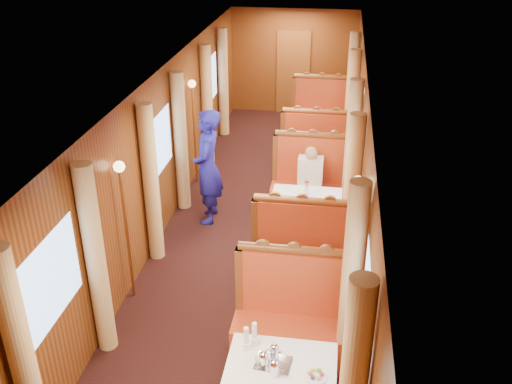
% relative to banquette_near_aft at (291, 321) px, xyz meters
% --- Properties ---
extents(floor, '(3.00, 12.00, 0.01)m').
position_rel_banquette_near_aft_xyz_m(floor, '(-0.75, 2.49, -0.42)').
color(floor, black).
rests_on(floor, ground).
extents(ceiling, '(3.00, 12.00, 0.01)m').
position_rel_banquette_near_aft_xyz_m(ceiling, '(-0.75, 2.49, 2.08)').
color(ceiling, silver).
rests_on(ceiling, wall_left).
extents(wall_far, '(3.00, 0.01, 2.50)m').
position_rel_banquette_near_aft_xyz_m(wall_far, '(-0.75, 8.49, 0.83)').
color(wall_far, brown).
rests_on(wall_far, floor).
extents(wall_left, '(0.01, 12.00, 2.50)m').
position_rel_banquette_near_aft_xyz_m(wall_left, '(-2.25, 2.49, 0.83)').
color(wall_left, brown).
rests_on(wall_left, floor).
extents(wall_right, '(0.01, 12.00, 2.50)m').
position_rel_banquette_near_aft_xyz_m(wall_right, '(0.75, 2.49, 0.83)').
color(wall_right, brown).
rests_on(wall_right, floor).
extents(doorway_far, '(0.80, 0.04, 2.00)m').
position_rel_banquette_near_aft_xyz_m(doorway_far, '(-0.75, 8.46, 0.58)').
color(doorway_far, brown).
rests_on(doorway_far, floor).
extents(banquette_near_aft, '(1.30, 0.55, 1.34)m').
position_rel_banquette_near_aft_xyz_m(banquette_near_aft, '(0.00, 0.00, 0.00)').
color(banquette_near_aft, '#AB1C13').
rests_on(banquette_near_aft, floor).
extents(table_mid, '(1.05, 0.72, 0.75)m').
position_rel_banquette_near_aft_xyz_m(table_mid, '(0.00, 2.49, -0.05)').
color(table_mid, white).
rests_on(table_mid, floor).
extents(banquette_mid_fwd, '(1.30, 0.55, 1.34)m').
position_rel_banquette_near_aft_xyz_m(banquette_mid_fwd, '(0.00, 1.47, 0.00)').
color(banquette_mid_fwd, '#AB1C13').
rests_on(banquette_mid_fwd, floor).
extents(banquette_mid_aft, '(1.30, 0.55, 1.34)m').
position_rel_banquette_near_aft_xyz_m(banquette_mid_aft, '(0.00, 3.50, 0.00)').
color(banquette_mid_aft, '#AB1C13').
rests_on(banquette_mid_aft, floor).
extents(table_far, '(1.05, 0.72, 0.75)m').
position_rel_banquette_near_aft_xyz_m(table_far, '(0.00, 5.99, -0.05)').
color(table_far, white).
rests_on(table_far, floor).
extents(banquette_far_fwd, '(1.30, 0.55, 1.34)m').
position_rel_banquette_near_aft_xyz_m(banquette_far_fwd, '(0.00, 4.97, 0.00)').
color(banquette_far_fwd, '#AB1C13').
rests_on(banquette_far_fwd, floor).
extents(banquette_far_aft, '(1.30, 0.55, 1.34)m').
position_rel_banquette_near_aft_xyz_m(banquette_far_aft, '(0.00, 7.00, 0.00)').
color(banquette_far_aft, '#AB1C13').
rests_on(banquette_far_aft, floor).
extents(tea_tray, '(0.37, 0.29, 0.01)m').
position_rel_banquette_near_aft_xyz_m(tea_tray, '(-0.08, -1.04, 0.33)').
color(tea_tray, silver).
rests_on(tea_tray, table_near).
extents(teapot_left, '(0.17, 0.13, 0.13)m').
position_rel_banquette_near_aft_xyz_m(teapot_left, '(-0.16, -1.08, 0.39)').
color(teapot_left, silver).
rests_on(teapot_left, tea_tray).
extents(teapot_right, '(0.20, 0.18, 0.14)m').
position_rel_banquette_near_aft_xyz_m(teapot_right, '(-0.05, -1.17, 0.39)').
color(teapot_right, silver).
rests_on(teapot_right, tea_tray).
extents(teapot_back, '(0.16, 0.13, 0.12)m').
position_rel_banquette_near_aft_xyz_m(teapot_back, '(-0.08, -0.95, 0.39)').
color(teapot_back, silver).
rests_on(teapot_back, tea_tray).
extents(fruit_plate, '(0.22, 0.22, 0.05)m').
position_rel_banquette_near_aft_xyz_m(fruit_plate, '(0.33, -1.14, 0.35)').
color(fruit_plate, white).
rests_on(fruit_plate, table_near).
extents(cup_inboard, '(0.08, 0.08, 0.26)m').
position_rel_banquette_near_aft_xyz_m(cup_inboard, '(-0.36, -0.87, 0.43)').
color(cup_inboard, white).
rests_on(cup_inboard, table_near).
extents(cup_outboard, '(0.08, 0.08, 0.26)m').
position_rel_banquette_near_aft_xyz_m(cup_outboard, '(-0.30, -0.80, 0.43)').
color(cup_outboard, white).
rests_on(cup_outboard, table_near).
extents(rose_vase_mid, '(0.06, 0.06, 0.36)m').
position_rel_banquette_near_aft_xyz_m(rose_vase_mid, '(-0.01, 2.51, 0.50)').
color(rose_vase_mid, silver).
rests_on(rose_vase_mid, table_mid).
extents(rose_vase_far, '(0.06, 0.06, 0.36)m').
position_rel_banquette_near_aft_xyz_m(rose_vase_far, '(0.02, 5.96, 0.50)').
color(rose_vase_far, silver).
rests_on(rose_vase_far, table_far).
extents(window_left_near, '(0.01, 1.20, 0.90)m').
position_rel_banquette_near_aft_xyz_m(window_left_near, '(-2.24, -1.01, 1.03)').
color(window_left_near, '#86ADDE').
rests_on(window_left_near, wall_left).
extents(curtain_left_near_a, '(0.22, 0.22, 2.35)m').
position_rel_banquette_near_aft_xyz_m(curtain_left_near_a, '(-2.13, -1.79, 0.75)').
color(curtain_left_near_a, tan).
rests_on(curtain_left_near_a, floor).
extents(curtain_left_near_b, '(0.22, 0.22, 2.35)m').
position_rel_banquette_near_aft_xyz_m(curtain_left_near_b, '(-2.13, -0.23, 0.75)').
color(curtain_left_near_b, tan).
rests_on(curtain_left_near_b, floor).
extents(window_right_near, '(0.01, 1.20, 0.90)m').
position_rel_banquette_near_aft_xyz_m(window_right_near, '(0.74, -1.01, 1.03)').
color(window_right_near, '#86ADDE').
rests_on(window_right_near, wall_right).
extents(curtain_right_near_b, '(0.22, 0.22, 2.35)m').
position_rel_banquette_near_aft_xyz_m(curtain_right_near_b, '(0.63, -0.23, 0.75)').
color(curtain_right_near_b, tan).
rests_on(curtain_right_near_b, floor).
extents(window_left_mid, '(0.01, 1.20, 0.90)m').
position_rel_banquette_near_aft_xyz_m(window_left_mid, '(-2.24, 2.49, 1.03)').
color(window_left_mid, '#86ADDE').
rests_on(window_left_mid, wall_left).
extents(curtain_left_mid_a, '(0.22, 0.22, 2.35)m').
position_rel_banquette_near_aft_xyz_m(curtain_left_mid_a, '(-2.13, 1.71, 0.75)').
color(curtain_left_mid_a, tan).
rests_on(curtain_left_mid_a, floor).
extents(curtain_left_mid_b, '(0.22, 0.22, 2.35)m').
position_rel_banquette_near_aft_xyz_m(curtain_left_mid_b, '(-2.13, 3.27, 0.75)').
color(curtain_left_mid_b, tan).
rests_on(curtain_left_mid_b, floor).
extents(window_right_mid, '(0.01, 1.20, 0.90)m').
position_rel_banquette_near_aft_xyz_m(window_right_mid, '(0.74, 2.49, 1.03)').
color(window_right_mid, '#86ADDE').
rests_on(window_right_mid, wall_right).
extents(curtain_right_mid_a, '(0.22, 0.22, 2.35)m').
position_rel_banquette_near_aft_xyz_m(curtain_right_mid_a, '(0.63, 1.71, 0.75)').
color(curtain_right_mid_a, tan).
rests_on(curtain_right_mid_a, floor).
extents(curtain_right_mid_b, '(0.22, 0.22, 2.35)m').
position_rel_banquette_near_aft_xyz_m(curtain_right_mid_b, '(0.63, 3.27, 0.75)').
color(curtain_right_mid_b, tan).
rests_on(curtain_right_mid_b, floor).
extents(window_left_far, '(0.01, 1.20, 0.90)m').
position_rel_banquette_near_aft_xyz_m(window_left_far, '(-2.24, 5.99, 1.03)').
color(window_left_far, '#86ADDE').
rests_on(window_left_far, wall_left).
extents(curtain_left_far_a, '(0.22, 0.22, 2.35)m').
position_rel_banquette_near_aft_xyz_m(curtain_left_far_a, '(-2.13, 5.21, 0.75)').
color(curtain_left_far_a, tan).
rests_on(curtain_left_far_a, floor).
extents(curtain_left_far_b, '(0.22, 0.22, 2.35)m').
position_rel_banquette_near_aft_xyz_m(curtain_left_far_b, '(-2.13, 6.77, 0.75)').
color(curtain_left_far_b, tan).
rests_on(curtain_left_far_b, floor).
extents(window_right_far, '(0.01, 1.20, 0.90)m').
position_rel_banquette_near_aft_xyz_m(window_right_far, '(0.74, 5.99, 1.03)').
color(window_right_far, '#86ADDE').
rests_on(window_right_far, wall_right).
extents(curtain_right_far_a, '(0.22, 0.22, 2.35)m').
position_rel_banquette_near_aft_xyz_m(curtain_right_far_a, '(0.63, 5.21, 0.75)').
color(curtain_right_far_a, tan).
rests_on(curtain_right_far_a, floor).
extents(curtain_right_far_b, '(0.22, 0.22, 2.35)m').
position_rel_banquette_near_aft_xyz_m(curtain_right_far_b, '(0.63, 6.77, 0.75)').
color(curtain_right_far_b, tan).
rests_on(curtain_right_far_b, floor).
extents(sconce_left_fore, '(0.14, 0.14, 1.95)m').
position_rel_banquette_near_aft_xyz_m(sconce_left_fore, '(-2.15, 0.74, 0.96)').
color(sconce_left_fore, '#BF8C3F').
rests_on(sconce_left_fore, floor).
extents(sconce_right_fore, '(0.14, 0.14, 1.95)m').
position_rel_banquette_near_aft_xyz_m(sconce_right_fore, '(0.65, 0.74, 0.96)').
color(sconce_right_fore, '#BF8C3F').
rests_on(sconce_right_fore, floor).
extents(sconce_left_aft, '(0.14, 0.14, 1.95)m').
position_rel_banquette_near_aft_xyz_m(sconce_left_aft, '(-2.15, 4.24, 0.96)').
color(sconce_left_aft, '#BF8C3F').
rests_on(sconce_left_aft, floor).
extents(sconce_right_aft, '(0.14, 0.14, 1.95)m').
position_rel_banquette_near_aft_xyz_m(sconce_right_aft, '(0.65, 4.24, 0.96)').
color(sconce_right_aft, '#BF8C3F').
rests_on(sconce_right_aft, floor).
extents(steward, '(0.51, 0.72, 1.88)m').
position_rel_banquette_near_aft_xyz_m(steward, '(-1.60, 2.90, 0.52)').
color(steward, navy).
rests_on(steward, floor).
extents(passenger, '(0.40, 0.44, 0.76)m').
position_rel_banquette_near_aft_xyz_m(passenger, '(-0.00, 3.28, 0.32)').
color(passenger, beige).
rests_on(passenger, banquette_mid_aft).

